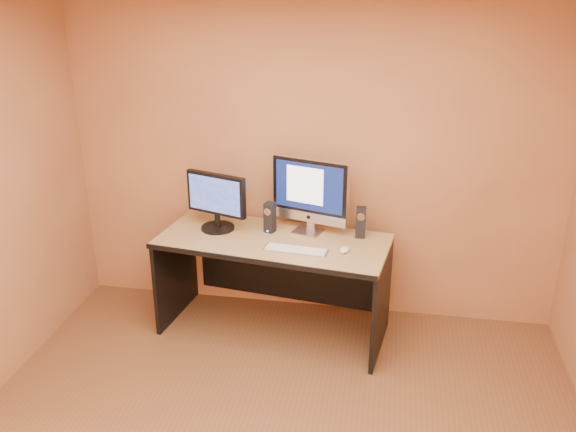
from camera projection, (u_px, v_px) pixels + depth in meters
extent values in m
plane|color=white|center=(254.00, 5.00, 2.58)|extent=(4.00, 4.00, 0.00)
cube|color=silver|center=(296.00, 250.00, 4.49)|extent=(0.48, 0.17, 0.02)
ellipsoid|color=silver|center=(345.00, 250.00, 4.47)|extent=(0.09, 0.12, 0.04)
cylinder|color=black|center=(312.00, 228.00, 4.88)|extent=(0.09, 0.23, 0.01)
cylinder|color=black|center=(312.00, 225.00, 4.94)|extent=(0.11, 0.17, 0.01)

